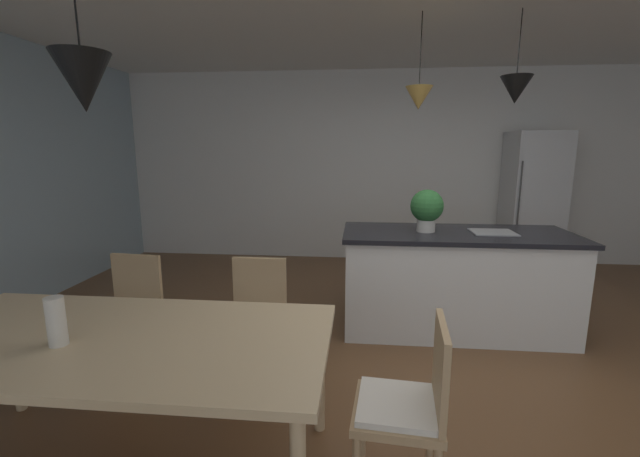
# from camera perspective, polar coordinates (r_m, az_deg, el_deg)

# --- Properties ---
(ground_plane) EXTENTS (10.00, 8.40, 0.04)m
(ground_plane) POSITION_cam_1_polar(r_m,az_deg,el_deg) (3.30, 16.73, -19.16)
(ground_plane) COLOR brown
(wall_back_kitchen) EXTENTS (10.00, 0.12, 2.70)m
(wall_back_kitchen) POSITION_cam_1_polar(r_m,az_deg,el_deg) (6.10, 11.62, 8.32)
(wall_back_kitchen) COLOR white
(wall_back_kitchen) RESTS_ON ground_plane
(dining_table) EXTENTS (2.05, 0.98, 0.74)m
(dining_table) POSITION_cam_1_polar(r_m,az_deg,el_deg) (2.27, -26.61, -14.59)
(dining_table) COLOR #D1B284
(dining_table) RESTS_ON ground_plane
(chair_far_right) EXTENTS (0.40, 0.40, 0.87)m
(chair_far_right) POSITION_cam_1_polar(r_m,az_deg,el_deg) (2.90, -8.93, -12.28)
(chair_far_right) COLOR tan
(chair_far_right) RESTS_ON ground_plane
(chair_kitchen_end) EXTENTS (0.43, 0.43, 0.87)m
(chair_kitchen_end) POSITION_cam_1_polar(r_m,az_deg,el_deg) (2.07, 12.27, -22.73)
(chair_kitchen_end) COLOR tan
(chair_kitchen_end) RESTS_ON ground_plane
(chair_far_left) EXTENTS (0.43, 0.43, 0.87)m
(chair_far_left) POSITION_cam_1_polar(r_m,az_deg,el_deg) (3.25, -25.15, -10.65)
(chair_far_left) COLOR tan
(chair_far_left) RESTS_ON ground_plane
(kitchen_island) EXTENTS (1.98, 0.84, 0.91)m
(kitchen_island) POSITION_cam_1_polar(r_m,az_deg,el_deg) (3.88, 18.20, -6.83)
(kitchen_island) COLOR silver
(kitchen_island) RESTS_ON ground_plane
(refrigerator) EXTENTS (0.66, 0.67, 1.84)m
(refrigerator) POSITION_cam_1_polar(r_m,az_deg,el_deg) (6.14, 27.43, 3.29)
(refrigerator) COLOR silver
(refrigerator) RESTS_ON ground_plane
(pendant_over_table) EXTENTS (0.23, 0.23, 0.93)m
(pendant_over_table) POSITION_cam_1_polar(r_m,az_deg,el_deg) (2.03, -30.10, 17.26)
(pendant_over_table) COLOR black
(pendant_over_island_main) EXTENTS (0.23, 0.23, 0.76)m
(pendant_over_island_main) POSITION_cam_1_polar(r_m,az_deg,el_deg) (3.66, 13.59, 17.28)
(pendant_over_island_main) COLOR black
(pendant_over_island_aux) EXTENTS (0.25, 0.25, 0.72)m
(pendant_over_island_aux) POSITION_cam_1_polar(r_m,az_deg,el_deg) (3.84, 25.59, 17.05)
(pendant_over_island_aux) COLOR black
(potted_plant_on_island) EXTENTS (0.29, 0.29, 0.37)m
(potted_plant_on_island) POSITION_cam_1_polar(r_m,az_deg,el_deg) (3.69, 14.66, 2.79)
(potted_plant_on_island) COLOR beige
(potted_plant_on_island) RESTS_ON kitchen_island
(vase_on_dining_table) EXTENTS (0.08, 0.08, 0.23)m
(vase_on_dining_table) POSITION_cam_1_polar(r_m,az_deg,el_deg) (2.23, -32.85, -10.81)
(vase_on_dining_table) COLOR silver
(vase_on_dining_table) RESTS_ON dining_table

